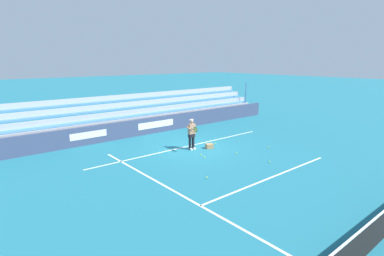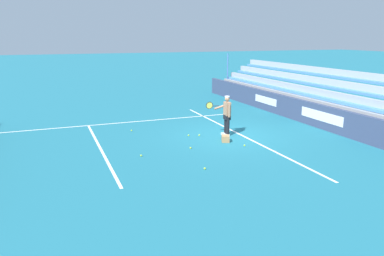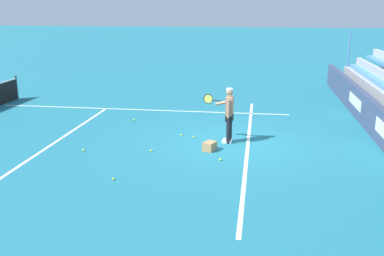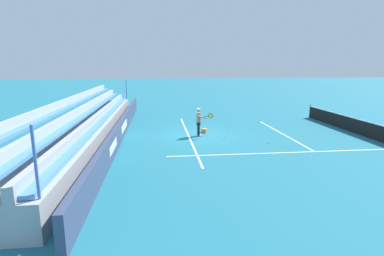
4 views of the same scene
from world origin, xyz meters
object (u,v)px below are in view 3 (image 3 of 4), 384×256
(tennis_ball_far_right, at_px, (113,179))
(tennis_ball_stray_back, at_px, (221,159))
(ball_box_cardboard, at_px, (210,146))
(tennis_ball_toward_net, at_px, (151,151))
(tennis_ball_on_baseline, at_px, (84,150))
(tennis_player, at_px, (229,115))
(tennis_ball_far_left, at_px, (181,135))
(tennis_ball_midcourt, at_px, (194,137))
(tennis_ball_near_player, at_px, (134,120))

(tennis_ball_far_right, height_order, tennis_ball_stray_back, same)
(ball_box_cardboard, relative_size, tennis_ball_toward_net, 6.06)
(tennis_ball_on_baseline, distance_m, tennis_ball_toward_net, 2.00)
(tennis_player, xyz_separation_m, tennis_ball_far_left, (0.46, 1.57, -0.86))
(ball_box_cardboard, height_order, tennis_ball_toward_net, ball_box_cardboard)
(tennis_ball_far_right, xyz_separation_m, tennis_ball_far_left, (4.07, -1.00, 0.00))
(tennis_ball_far_left, relative_size, tennis_ball_midcourt, 1.00)
(tennis_player, distance_m, tennis_ball_stray_back, 1.98)
(tennis_ball_midcourt, bearing_deg, ball_box_cardboard, -151.94)
(ball_box_cardboard, height_order, tennis_ball_stray_back, ball_box_cardboard)
(tennis_ball_midcourt, relative_size, tennis_ball_stray_back, 1.00)
(tennis_ball_toward_net, bearing_deg, tennis_ball_near_player, 23.20)
(tennis_ball_far_left, bearing_deg, tennis_ball_on_baseline, 127.66)
(tennis_ball_far_left, bearing_deg, tennis_player, -106.35)
(tennis_ball_on_baseline, bearing_deg, tennis_ball_stray_back, -93.39)
(tennis_player, distance_m, tennis_ball_far_right, 4.51)
(tennis_ball_on_baseline, relative_size, tennis_ball_midcourt, 1.00)
(tennis_ball_midcourt, xyz_separation_m, tennis_ball_toward_net, (-1.63, 1.03, 0.00))
(tennis_ball_toward_net, distance_m, tennis_ball_stray_back, 2.14)
(tennis_ball_far_right, relative_size, tennis_ball_midcourt, 1.00)
(ball_box_cardboard, height_order, tennis_ball_near_player, ball_box_cardboard)
(tennis_ball_far_right, bearing_deg, tennis_player, -35.37)
(tennis_ball_far_right, bearing_deg, tennis_ball_near_player, 10.82)
(tennis_player, bearing_deg, tennis_ball_far_left, 73.65)
(tennis_ball_midcourt, bearing_deg, tennis_ball_near_player, 53.32)
(ball_box_cardboard, distance_m, tennis_ball_on_baseline, 3.73)
(ball_box_cardboard, relative_size, tennis_ball_stray_back, 6.06)
(tennis_ball_midcourt, xyz_separation_m, tennis_ball_near_player, (1.89, 2.54, 0.00))
(tennis_ball_far_left, distance_m, tennis_ball_near_player, 2.73)
(ball_box_cardboard, xyz_separation_m, tennis_ball_far_right, (-2.70, 2.08, -0.10))
(tennis_ball_on_baseline, bearing_deg, ball_box_cardboard, -80.39)
(ball_box_cardboard, xyz_separation_m, tennis_ball_toward_net, (-0.40, 1.69, -0.10))
(tennis_player, height_order, tennis_ball_toward_net, tennis_player)
(tennis_ball_on_baseline, height_order, tennis_ball_near_player, same)
(ball_box_cardboard, bearing_deg, tennis_ball_midcourt, 28.06)
(tennis_ball_toward_net, relative_size, tennis_ball_stray_back, 1.00)
(tennis_player, relative_size, tennis_ball_near_player, 25.98)
(tennis_ball_near_player, bearing_deg, tennis_ball_far_right, -169.18)
(tennis_ball_on_baseline, xyz_separation_m, tennis_ball_near_player, (3.74, -0.48, 0.00))
(ball_box_cardboard, bearing_deg, tennis_ball_toward_net, 103.47)
(tennis_ball_midcourt, xyz_separation_m, tennis_ball_stray_back, (-2.08, -1.05, 0.00))
(ball_box_cardboard, height_order, tennis_ball_midcourt, ball_box_cardboard)
(tennis_ball_on_baseline, bearing_deg, tennis_player, -69.70)
(tennis_player, bearing_deg, tennis_ball_near_player, 59.05)
(tennis_ball_far_left, relative_size, tennis_ball_near_player, 1.00)
(tennis_ball_far_right, bearing_deg, tennis_ball_stray_back, -53.58)
(ball_box_cardboard, bearing_deg, tennis_ball_stray_back, -155.09)
(tennis_ball_toward_net, bearing_deg, tennis_ball_far_right, 170.16)
(tennis_ball_on_baseline, height_order, tennis_ball_stray_back, same)
(tennis_ball_midcourt, height_order, tennis_ball_toward_net, same)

